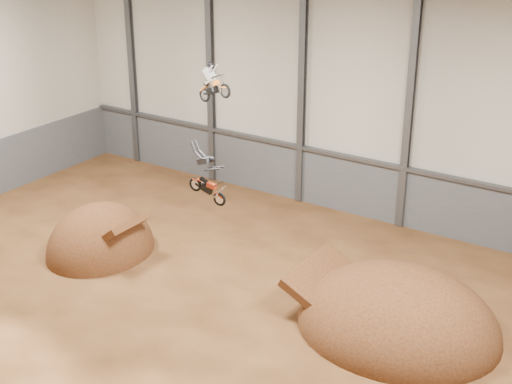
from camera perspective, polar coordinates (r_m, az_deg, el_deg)
floor at (r=31.98m, az=-4.78°, el=-10.79°), size 40.00×40.00×0.00m
back_wall at (r=40.94m, az=7.92°, el=7.42°), size 40.00×0.10×14.00m
ceiling at (r=26.97m, az=-5.77°, el=14.91°), size 40.00×40.00×0.00m
lower_band_back at (r=42.51m, az=7.49°, el=0.55°), size 39.80×0.18×3.50m
steel_rail at (r=41.75m, az=7.52°, el=2.78°), size 39.80×0.35×0.20m
steel_column_0 at (r=49.98m, az=-9.90°, el=10.05°), size 0.40×0.36×13.90m
steel_column_1 at (r=45.79m, az=-3.66°, el=9.20°), size 0.40×0.36×13.90m
steel_column_2 at (r=42.25m, az=3.70°, el=8.06°), size 0.40×0.36×13.90m
steel_column_3 at (r=39.51m, az=12.17°, el=6.58°), size 0.40×0.36×13.90m
takeoff_ramp at (r=39.06m, az=-12.28°, el=-4.69°), size 5.29×6.10×5.29m
landing_ramp at (r=32.46m, az=11.20°, el=-10.64°), size 9.01×7.97×5.20m
fmx_rider_a at (r=35.20m, az=-3.23°, el=8.97°), size 2.90×1.38×2.65m
fmx_rider_b at (r=30.35m, az=-4.09°, el=1.49°), size 3.14×0.78×2.88m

